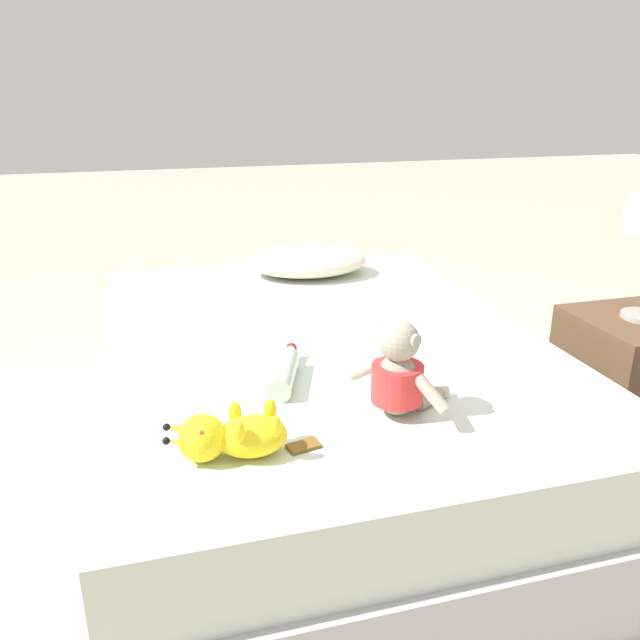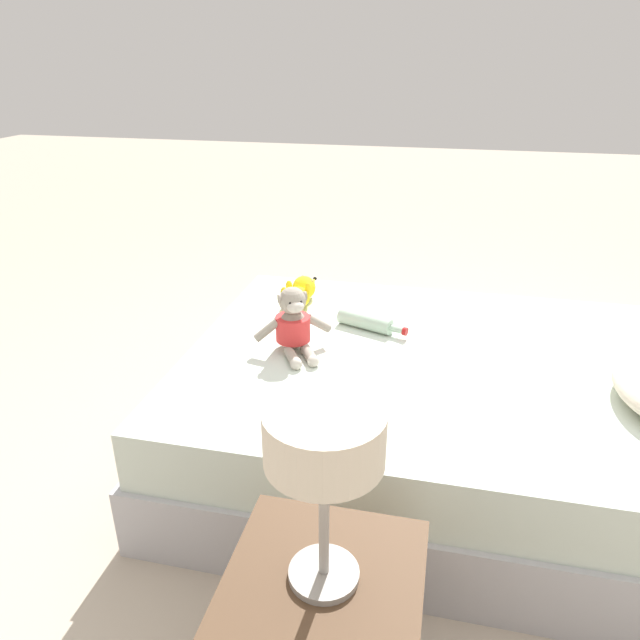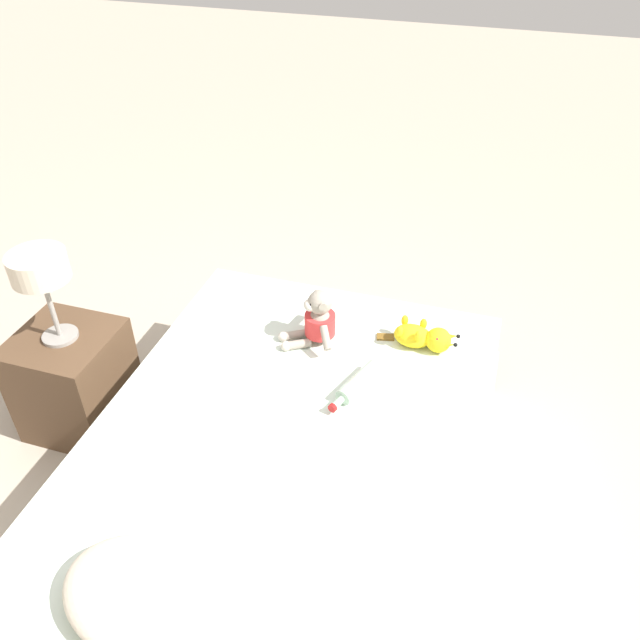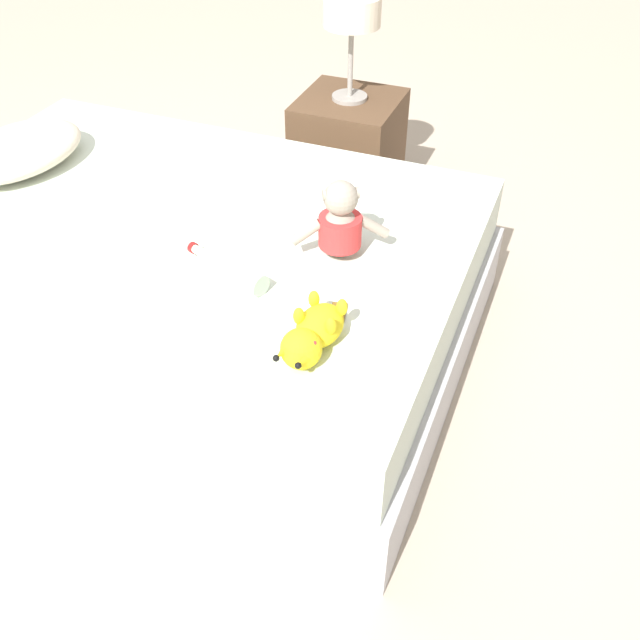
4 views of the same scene
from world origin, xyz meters
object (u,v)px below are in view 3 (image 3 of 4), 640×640
pillow (147,596)px  bedside_lamp (40,272)px  plush_monkey (317,321)px  bed (286,480)px  plush_yellow_creature (423,337)px  glass_bottle (358,383)px  nightstand (75,381)px

pillow → bedside_lamp: size_ratio=1.35×
plush_monkey → bed: bearing=95.0°
bed → plush_yellow_creature: size_ratio=5.59×
plush_monkey → glass_bottle: plush_monkey is taller
plush_yellow_creature → bed: bearing=59.4°
plush_yellow_creature → bedside_lamp: size_ratio=0.86×
pillow → bedside_lamp: 1.28m
nightstand → plush_yellow_creature: bearing=-163.6°
nightstand → bedside_lamp: (0.00, 0.00, 0.55)m
glass_bottle → bedside_lamp: 1.24m
bedside_lamp → plush_monkey: bearing=-161.7°
plush_yellow_creature → glass_bottle: plush_yellow_creature is taller
plush_yellow_creature → nightstand: plush_yellow_creature is taller
bed → glass_bottle: glass_bottle is taller
pillow → bedside_lamp: bedside_lamp is taller
bed → plush_monkey: (0.05, -0.53, 0.32)m
plush_yellow_creature → glass_bottle: size_ratio=1.18×
plush_yellow_creature → nightstand: size_ratio=0.70×
bedside_lamp → nightstand: bearing=-90.0°
glass_bottle → bedside_lamp: size_ratio=0.73×
pillow → plush_yellow_creature: 1.38m
bed → glass_bottle: bearing=-120.7°
plush_yellow_creature → bedside_lamp: bedside_lamp is taller
bed → plush_monkey: plush_monkey is taller
plush_yellow_creature → nightstand: 1.46m
pillow → plush_yellow_creature: pillow is taller
plush_monkey → bedside_lamp: size_ratio=0.68×
plush_monkey → bedside_lamp: 1.05m
nightstand → bedside_lamp: 0.55m
bed → plush_monkey: 0.62m
plush_monkey → glass_bottle: bearing=135.0°
pillow → plush_monkey: (-0.08, -1.20, 0.04)m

